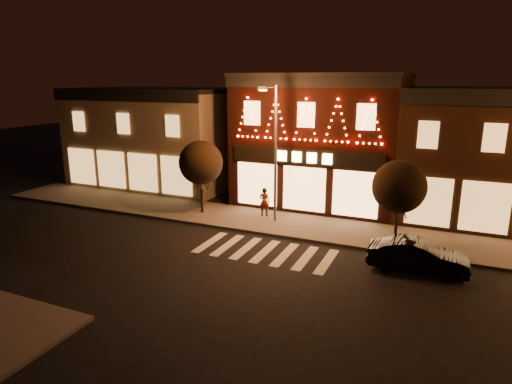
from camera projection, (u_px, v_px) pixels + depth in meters
The scene contains 10 objects.
ground at pixel (227, 287), 17.34m from camera, with size 120.00×120.00×0.00m, color black.
sidewalk_far at pixel (328, 230), 23.64m from camera, with size 44.00×4.00×0.15m, color #47423D.
building_left at pixel (159, 136), 33.88m from camera, with size 12.20×8.28×7.30m.
building_pulp at pixel (324, 139), 28.69m from camera, with size 10.20×8.34×8.30m.
building_right_a at pixel (485, 154), 25.12m from camera, with size 9.20×8.28×7.50m.
streetlamp_mid at pixel (274, 144), 23.68m from camera, with size 0.49×1.72×7.51m.
tree_left at pixel (201, 163), 25.76m from camera, with size 2.59×2.59×4.33m.
tree_right at pixel (399, 187), 20.46m from camera, with size 2.51×2.51×4.19m.
dark_sedan at pixel (417, 256), 18.62m from camera, with size 1.44×4.12×1.36m, color black.
pedestrian at pixel (264, 202), 25.61m from camera, with size 0.62×0.41×1.70m, color gray.
Camera 1 is at (7.42, -14.05, 7.97)m, focal length 30.79 mm.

